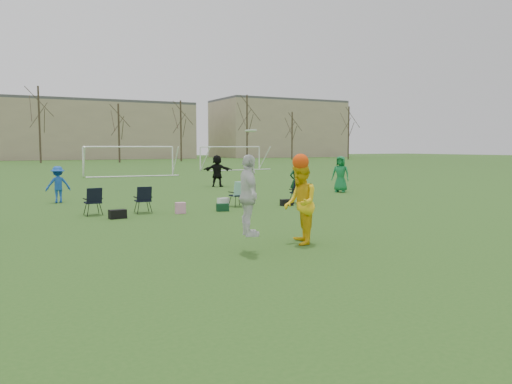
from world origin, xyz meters
TOP-DOWN VIEW (x-y plane):
  - ground at (0.00, 0.00)m, footprint 260.00×260.00m
  - fielder_blue at (-3.47, 13.16)m, footprint 1.03×0.61m
  - fielder_green_far at (10.34, 11.63)m, footprint 1.05×1.11m
  - fielder_black at (5.98, 18.01)m, footprint 1.76×1.50m
  - center_contest at (0.23, 0.46)m, footprint 2.45×1.50m
  - sideline_setup at (1.90, 8.24)m, footprint 9.04×2.05m
  - goal_mid at (4.00, 32.00)m, footprint 7.40×0.63m
  - goal_right at (16.00, 38.00)m, footprint 7.35×1.14m
  - tree_line at (0.24, 69.85)m, footprint 110.28×3.28m
  - building_row at (6.73, 96.00)m, footprint 126.00×16.00m

SIDE VIEW (x-z plane):
  - ground at x=0.00m, z-range 0.00..0.00m
  - sideline_setup at x=1.90m, z-range -0.34..1.38m
  - fielder_blue at x=-3.47m, z-range 0.00..1.56m
  - fielder_black at x=5.98m, z-range 0.00..1.91m
  - fielder_green_far at x=10.34m, z-range 0.00..1.91m
  - center_contest at x=0.23m, z-range -0.25..2.52m
  - goal_mid at x=4.00m, z-range 0.69..3.15m
  - goal_right at x=16.00m, z-range 0.69..3.15m
  - tree_line at x=0.24m, z-range -0.61..10.79m
  - building_row at x=6.73m, z-range -0.51..12.49m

